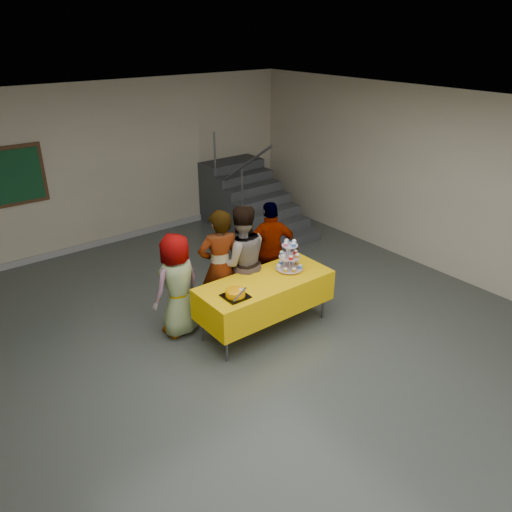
# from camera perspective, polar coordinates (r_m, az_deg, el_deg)

# --- Properties ---
(room_shell) EXTENTS (10.00, 10.04, 3.02)m
(room_shell) POSITION_cam_1_polar(r_m,az_deg,el_deg) (5.31, 2.16, 5.66)
(room_shell) COLOR #4C514C
(room_shell) RESTS_ON ground
(bake_table) EXTENTS (1.88, 0.78, 0.77)m
(bake_table) POSITION_cam_1_polar(r_m,az_deg,el_deg) (6.79, 1.03, -4.34)
(bake_table) COLOR #595960
(bake_table) RESTS_ON ground
(cupcake_stand) EXTENTS (0.38, 0.38, 0.44)m
(cupcake_stand) POSITION_cam_1_polar(r_m,az_deg,el_deg) (6.90, 3.85, -0.27)
(cupcake_stand) COLOR silver
(cupcake_stand) RESTS_ON bake_table
(bear_cake) EXTENTS (0.32, 0.36, 0.12)m
(bear_cake) POSITION_cam_1_polar(r_m,az_deg,el_deg) (6.27, -2.37, -4.22)
(bear_cake) COLOR black
(bear_cake) RESTS_ON bake_table
(schoolchild_a) EXTENTS (0.78, 0.59, 1.45)m
(schoolchild_a) POSITION_cam_1_polar(r_m,az_deg,el_deg) (6.73, -8.99, -3.31)
(schoolchild_a) COLOR slate
(schoolchild_a) RESTS_ON ground
(schoolchild_b) EXTENTS (0.70, 0.56, 1.68)m
(schoolchild_b) POSITION_cam_1_polar(r_m,az_deg,el_deg) (6.89, -4.12, -1.29)
(schoolchild_b) COLOR slate
(schoolchild_b) RESTS_ON ground
(schoolchild_c) EXTENTS (0.98, 0.87, 1.67)m
(schoolchild_c) POSITION_cam_1_polar(r_m,az_deg,el_deg) (7.04, -1.71, -0.65)
(schoolchild_c) COLOR slate
(schoolchild_c) RESTS_ON ground
(schoolchild_d) EXTENTS (0.97, 0.68, 1.53)m
(schoolchild_d) POSITION_cam_1_polar(r_m,az_deg,el_deg) (7.57, 1.74, 0.68)
(schoolchild_d) COLOR slate
(schoolchild_d) RESTS_ON ground
(staircase) EXTENTS (1.30, 2.40, 2.04)m
(staircase) POSITION_cam_1_polar(r_m,az_deg,el_deg) (10.47, -0.95, 6.13)
(staircase) COLOR #424447
(staircase) RESTS_ON ground
(noticeboard) EXTENTS (1.30, 0.05, 1.00)m
(noticeboard) POSITION_cam_1_polar(r_m,az_deg,el_deg) (9.21, -26.86, 7.99)
(noticeboard) COLOR #472B16
(noticeboard) RESTS_ON ground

